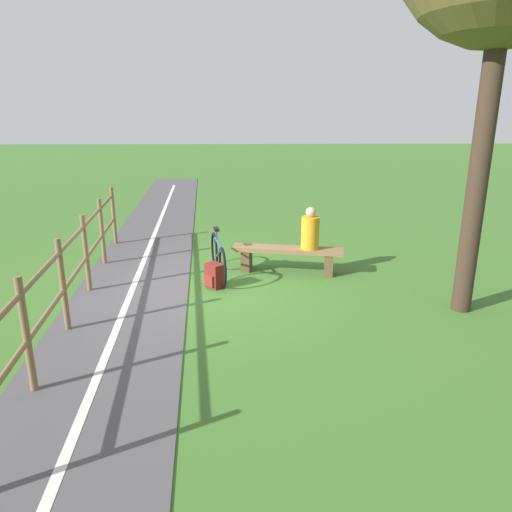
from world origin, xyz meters
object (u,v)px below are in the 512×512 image
bench (287,255)px  person_seated (310,231)px  backpack (215,276)px  bicycle (218,257)px

bench → person_seated: size_ratio=2.70×
person_seated → backpack: bearing=32.8°
person_seated → bicycle: bearing=15.2°
bench → backpack: bearing=41.3°
bench → bicycle: bicycle is taller
bench → bicycle: bearing=20.0°
bench → backpack: size_ratio=4.97×
bicycle → person_seated: bearing=83.1°
bench → bicycle: (1.26, 0.19, 0.03)m
person_seated → bicycle: person_seated is taller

